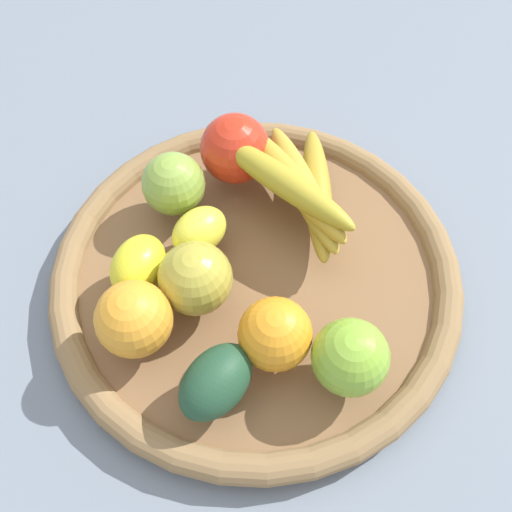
{
  "coord_description": "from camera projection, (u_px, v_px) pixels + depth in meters",
  "views": [
    {
      "loc": [
        -0.33,
        -0.05,
        0.59
      ],
      "look_at": [
        0.0,
        0.0,
        0.06
      ],
      "focal_mm": 42.32,
      "sensor_mm": 36.0,
      "label": 1
    }
  ],
  "objects": [
    {
      "name": "banana_bunch",
      "position": [
        300.0,
        186.0,
        0.66
      ],
      "size": [
        0.19,
        0.17,
        0.07
      ],
      "color": "#B09029",
      "rests_on": "basket"
    },
    {
      "name": "apple_3",
      "position": [
        173.0,
        184.0,
        0.66
      ],
      "size": [
        0.08,
        0.08,
        0.07
      ],
      "primitive_type": "sphere",
      "rotation": [
        0.0,
        0.0,
        1.48
      ],
      "color": "#83A53F",
      "rests_on": "basket"
    },
    {
      "name": "orange_1",
      "position": [
        134.0,
        319.0,
        0.57
      ],
      "size": [
        0.11,
        0.11,
        0.07
      ],
      "primitive_type": "sphere",
      "rotation": [
        0.0,
        0.0,
        0.87
      ],
      "color": "orange",
      "rests_on": "basket"
    },
    {
      "name": "ground_plane",
      "position": [
        256.0,
        284.0,
        0.68
      ],
      "size": [
        2.4,
        2.4,
        0.0
      ],
      "primitive_type": "plane",
      "color": "slate",
      "rests_on": "ground"
    },
    {
      "name": "lemon_0",
      "position": [
        138.0,
        266.0,
        0.61
      ],
      "size": [
        0.08,
        0.07,
        0.05
      ],
      "primitive_type": "ellipsoid",
      "rotation": [
        0.0,
        0.0,
        2.94
      ],
      "color": "yellow",
      "rests_on": "basket"
    },
    {
      "name": "apple_1",
      "position": [
        235.0,
        149.0,
        0.68
      ],
      "size": [
        0.1,
        0.1,
        0.08
      ],
      "primitive_type": "sphere",
      "rotation": [
        0.0,
        0.0,
        4.42
      ],
      "color": "red",
      "rests_on": "basket"
    },
    {
      "name": "orange_0",
      "position": [
        275.0,
        334.0,
        0.56
      ],
      "size": [
        0.08,
        0.08,
        0.07
      ],
      "primitive_type": "sphere",
      "rotation": [
        0.0,
        0.0,
        4.86
      ],
      "color": "orange",
      "rests_on": "basket"
    },
    {
      "name": "avocado",
      "position": [
        216.0,
        382.0,
        0.54
      ],
      "size": [
        0.1,
        0.09,
        0.06
      ],
      "primitive_type": "ellipsoid",
      "rotation": [
        0.0,
        0.0,
        5.77
      ],
      "color": "#1E442C",
      "rests_on": "basket"
    },
    {
      "name": "apple_0",
      "position": [
        350.0,
        357.0,
        0.55
      ],
      "size": [
        0.08,
        0.08,
        0.07
      ],
      "primitive_type": "sphere",
      "rotation": [
        0.0,
        0.0,
        3.27
      ],
      "color": "#7DAE32",
      "rests_on": "basket"
    },
    {
      "name": "lemon_1",
      "position": [
        199.0,
        231.0,
        0.64
      ],
      "size": [
        0.08,
        0.08,
        0.05
      ],
      "primitive_type": "ellipsoid",
      "rotation": [
        0.0,
        0.0,
        5.64
      ],
      "color": "yellow",
      "rests_on": "basket"
    },
    {
      "name": "apple_2",
      "position": [
        195.0,
        278.0,
        0.59
      ],
      "size": [
        0.1,
        0.1,
        0.07
      ],
      "primitive_type": "sphere",
      "rotation": [
        0.0,
        0.0,
        1.2
      ],
      "color": "#AA9F36",
      "rests_on": "basket"
    },
    {
      "name": "basket",
      "position": [
        256.0,
        276.0,
        0.66
      ],
      "size": [
        0.45,
        0.45,
        0.04
      ],
      "color": "brown",
      "rests_on": "ground_plane"
    }
  ]
}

